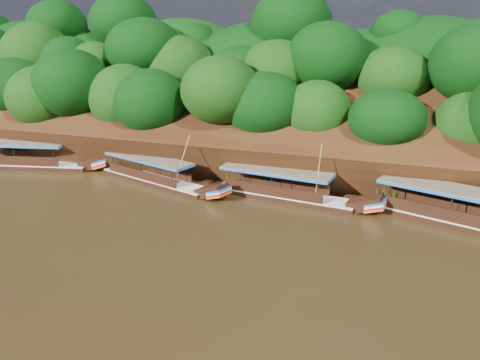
# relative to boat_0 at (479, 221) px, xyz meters

# --- Properties ---
(ground) EXTENTS (160.00, 160.00, 0.00)m
(ground) POSITION_rel_boat_0_xyz_m (-12.72, -6.49, -0.59)
(ground) COLOR black
(ground) RESTS_ON ground
(riverbank) EXTENTS (120.00, 30.06, 19.40)m
(riverbank) POSITION_rel_boat_0_xyz_m (-12.73, 16.24, 1.30)
(riverbank) COLOR black
(riverbank) RESTS_ON ground
(boat_0) EXTENTS (15.82, 7.11, 7.02)m
(boat_0) POSITION_rel_boat_0_xyz_m (0.00, 0.00, 0.00)
(boat_0) COLOR black
(boat_0) RESTS_ON ground
(boat_1) EXTENTS (13.88, 3.59, 5.58)m
(boat_1) POSITION_rel_boat_0_xyz_m (-13.40, 1.36, -0.05)
(boat_1) COLOR black
(boat_1) RESTS_ON ground
(boat_2) EXTENTS (13.98, 6.08, 5.32)m
(boat_2) POSITION_rel_boat_0_xyz_m (-25.34, 1.41, -0.08)
(boat_2) COLOR black
(boat_2) RESTS_ON ground
(boat_3) EXTENTS (14.51, 5.23, 3.06)m
(boat_3) POSITION_rel_boat_0_xyz_m (-39.50, 1.93, -0.01)
(boat_3) COLOR black
(boat_3) RESTS_ON ground
(reeds) EXTENTS (48.42, 2.70, 1.93)m
(reeds) POSITION_rel_boat_0_xyz_m (-16.11, 2.99, 0.27)
(reeds) COLOR #2B5B16
(reeds) RESTS_ON ground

